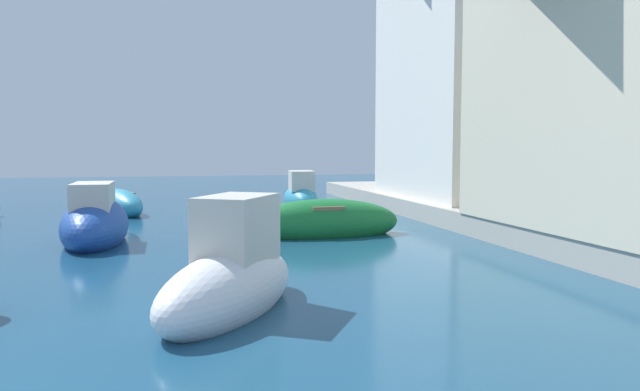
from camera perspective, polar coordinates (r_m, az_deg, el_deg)
moored_boat_2 at (r=14.01m, az=0.30°, el=-2.55°), size 3.74×1.40×1.10m
moored_boat_5 at (r=14.01m, az=-20.46°, el=-2.45°), size 1.41×3.85×1.57m
moored_boat_7 at (r=7.70m, az=-8.45°, el=-7.76°), size 2.51×3.21×1.66m
moored_boat_8 at (r=19.69m, az=-18.51°, el=-0.82°), size 2.23×3.54×0.99m
moored_boat_10 at (r=20.67m, az=-1.83°, el=-0.06°), size 1.37×3.15×1.48m
waterfront_building_annex at (r=19.84m, az=15.83°, el=12.59°), size 5.74×6.50×8.64m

